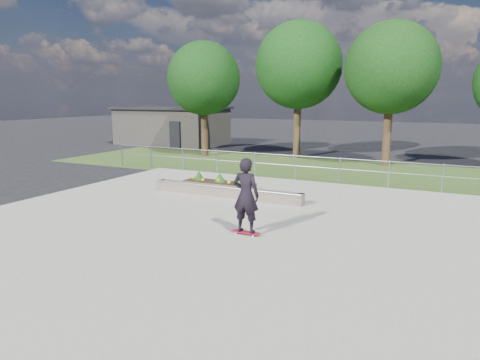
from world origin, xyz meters
name	(u,v)px	position (x,y,z in m)	size (l,w,h in m)	color
ground	(212,224)	(0.00, 0.00, 0.00)	(120.00, 120.00, 0.00)	black
grass_verge	(317,169)	(0.00, 11.00, 0.01)	(30.00, 8.00, 0.02)	#355020
concrete_slab	(212,224)	(0.00, 0.00, 0.03)	(15.00, 15.00, 0.06)	#A09B8E
fence	(295,164)	(0.00, 7.50, 0.77)	(20.06, 0.06, 1.20)	gray
building	(172,125)	(-14.00, 18.00, 1.51)	(8.40, 5.40, 3.00)	#2F2C29
tree_far_left	(204,79)	(-8.00, 13.00, 4.85)	(4.55, 4.55, 7.15)	#322114
tree_mid_left	(299,66)	(-2.50, 15.00, 5.61)	(5.25, 5.25, 8.25)	#372616
tree_mid_right	(391,68)	(3.00, 14.00, 5.23)	(4.90, 4.90, 7.70)	#382516
grind_ledge	(226,192)	(-1.19, 3.12, 0.26)	(6.00, 0.44, 0.43)	#695B4E
planter_bed	(217,184)	(-2.22, 4.33, 0.24)	(3.00, 1.20, 0.61)	black
skateboarder	(246,196)	(1.40, -0.58, 1.14)	(0.80, 0.50, 2.09)	silver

